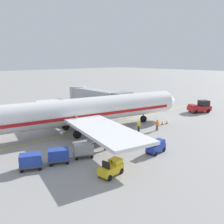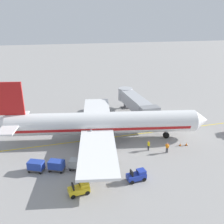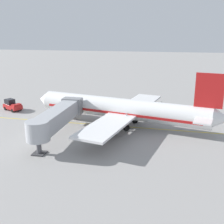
% 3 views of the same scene
% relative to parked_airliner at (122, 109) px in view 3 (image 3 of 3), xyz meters
% --- Properties ---
extents(ground_plane, '(400.00, 400.00, 0.00)m').
position_rel_parked_airliner_xyz_m(ground_plane, '(-0.54, 1.68, -3.19)').
color(ground_plane, gray).
extents(gate_lead_in_line, '(0.24, 80.00, 0.01)m').
position_rel_parked_airliner_xyz_m(gate_lead_in_line, '(-0.54, 1.68, -3.18)').
color(gate_lead_in_line, gold).
rests_on(gate_lead_in_line, ground).
extents(parked_airliner, '(30.43, 37.11, 10.63)m').
position_rel_parked_airliner_xyz_m(parked_airliner, '(0.00, 0.00, 0.00)').
color(parked_airliner, white).
rests_on(parked_airliner, ground).
extents(jet_bridge, '(16.45, 3.50, 4.98)m').
position_rel_parked_airliner_xyz_m(jet_bridge, '(-8.13, 9.30, 0.27)').
color(jet_bridge, '#A8AAAF').
rests_on(jet_bridge, ground).
extents(pushback_tractor, '(3.89, 4.92, 2.40)m').
position_rel_parked_airliner_xyz_m(pushback_tractor, '(4.97, 25.77, -2.09)').
color(pushback_tractor, '#B21E1E').
rests_on(pushback_tractor, ground).
extents(baggage_tug_lead, '(1.47, 2.59, 1.62)m').
position_rel_parked_airliner_xyz_m(baggage_tug_lead, '(12.33, 1.82, -2.47)').
color(baggage_tug_lead, '#1E339E').
rests_on(baggage_tug_lead, ground).
extents(baggage_tug_trailing, '(1.59, 2.64, 1.62)m').
position_rel_parked_airliner_xyz_m(baggage_tug_trailing, '(12.95, -5.76, -2.47)').
color(baggage_tug_trailing, gold).
rests_on(baggage_tug_trailing, ground).
extents(baggage_cart_front, '(2.12, 2.91, 1.58)m').
position_rel_parked_airliner_xyz_m(baggage_cart_front, '(7.82, -5.32, -2.24)').
color(baggage_cart_front, '#4C4C51').
rests_on(baggage_cart_front, ground).
extents(baggage_cart_second_in_train, '(2.12, 2.91, 1.58)m').
position_rel_parked_airliner_xyz_m(baggage_cart_second_in_train, '(7.35, -8.13, -2.24)').
color(baggage_cart_second_in_train, '#4C4C51').
rests_on(baggage_cart_second_in_train, ground).
extents(baggage_cart_third_in_train, '(2.12, 2.91, 1.58)m').
position_rel_parked_airliner_xyz_m(baggage_cart_third_in_train, '(6.72, -10.86, -2.24)').
color(baggage_cart_third_in_train, '#4C4C51').
rests_on(baggage_cart_third_in_train, ground).
extents(ground_crew_wing_walker, '(0.65, 0.47, 1.69)m').
position_rel_parked_airliner_xyz_m(ground_crew_wing_walker, '(6.97, 8.97, -2.23)').
color(ground_crew_wing_walker, '#232328').
rests_on(ground_crew_wing_walker, ground).
extents(ground_crew_loader, '(0.70, 0.38, 1.69)m').
position_rel_parked_airliner_xyz_m(ground_crew_loader, '(7.81, -2.11, -2.23)').
color(ground_crew_loader, '#232328').
rests_on(ground_crew_loader, ground).
extents(ground_crew_marshaller, '(0.72, 0.24, 1.69)m').
position_rel_parked_airliner_xyz_m(ground_crew_marshaller, '(5.50, 6.44, -2.23)').
color(ground_crew_marshaller, '#232328').
rests_on(ground_crew_marshaller, ground).
extents(safety_cone_nose_left, '(0.36, 0.36, 0.59)m').
position_rel_parked_airliner_xyz_m(safety_cone_nose_left, '(5.58, 12.19, -2.90)').
color(safety_cone_nose_left, black).
rests_on(safety_cone_nose_left, ground).
extents(safety_cone_nose_right, '(0.36, 0.36, 0.59)m').
position_rel_parked_airliner_xyz_m(safety_cone_nose_right, '(5.75, 13.26, -2.90)').
color(safety_cone_nose_right, black).
rests_on(safety_cone_nose_right, ground).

